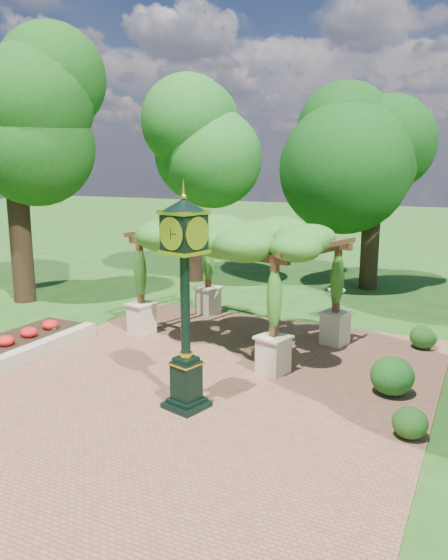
% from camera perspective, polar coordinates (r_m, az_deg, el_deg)
% --- Properties ---
extents(ground, '(120.00, 120.00, 0.00)m').
position_cam_1_polar(ground, '(11.74, -5.57, -12.88)').
color(ground, '#1E4714').
rests_on(ground, ground).
extents(brick_plaza, '(10.00, 12.00, 0.04)m').
position_cam_1_polar(brick_plaza, '(12.52, -3.11, -11.11)').
color(brick_plaza, brown).
rests_on(brick_plaza, ground).
extents(border_wall, '(0.35, 5.00, 0.40)m').
position_cam_1_polar(border_wall, '(14.79, -19.97, -7.40)').
color(border_wall, '#C6B793').
rests_on(border_wall, ground).
extents(flower_bed, '(1.50, 5.00, 0.36)m').
position_cam_1_polar(flower_bed, '(15.44, -22.30, -6.85)').
color(flower_bed, red).
rests_on(flower_bed, ground).
extents(pedestal_clock, '(1.04, 1.04, 4.35)m').
position_cam_1_polar(pedestal_clock, '(10.70, -4.12, -0.57)').
color(pedestal_clock, black).
rests_on(pedestal_clock, brick_plaza).
extents(pergola, '(6.27, 4.79, 3.50)m').
position_cam_1_polar(pergola, '(15.12, 1.23, 4.19)').
color(pergola, beige).
rests_on(pergola, brick_plaza).
extents(sundial, '(0.63, 0.63, 1.05)m').
position_cam_1_polar(sundial, '(17.82, 11.60, -2.79)').
color(sundial, gray).
rests_on(sundial, ground).
extents(shrub_front, '(0.84, 0.84, 0.58)m').
position_cam_1_polar(shrub_front, '(10.78, 18.86, -13.94)').
color(shrub_front, '#205017').
rests_on(shrub_front, brick_plaza).
extents(shrub_mid, '(1.04, 1.04, 0.84)m').
position_cam_1_polar(shrub_mid, '(12.47, 17.17, -9.56)').
color(shrub_mid, '#1B5A19').
rests_on(shrub_mid, brick_plaza).
extents(shrub_back, '(0.87, 0.87, 0.65)m').
position_cam_1_polar(shrub_back, '(15.77, 20.13, -5.58)').
color(shrub_back, '#235819').
rests_on(shrub_back, brick_plaza).
extents(tree_west_near, '(4.19, 4.19, 10.02)m').
position_cam_1_polar(tree_west_near, '(20.92, -21.40, 16.46)').
color(tree_west_near, '#312013').
rests_on(tree_west_near, ground).
extents(tree_west_far, '(3.87, 3.87, 8.08)m').
position_cam_1_polar(tree_west_far, '(23.19, -3.21, 13.43)').
color(tree_west_far, black).
rests_on(tree_west_far, ground).
extents(tree_north, '(4.69, 4.69, 7.72)m').
position_cam_1_polar(tree_north, '(22.40, 15.49, 12.50)').
color(tree_north, '#312213').
rests_on(tree_north, ground).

